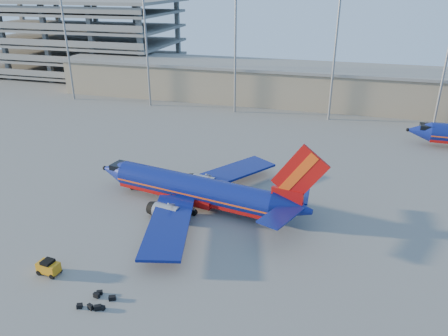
# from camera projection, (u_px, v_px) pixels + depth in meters

# --- Properties ---
(ground) EXTENTS (220.00, 220.00, 0.00)m
(ground) POSITION_uv_depth(u_px,v_px,m) (179.00, 217.00, 53.32)
(ground) COLOR slate
(ground) RESTS_ON ground
(terminal_building) EXTENTS (122.00, 16.00, 8.50)m
(terminal_building) POSITION_uv_depth(u_px,v_px,m) (311.00, 85.00, 100.20)
(terminal_building) COLOR gray
(terminal_building) RESTS_ON ground
(parking_garage) EXTENTS (62.00, 32.00, 21.40)m
(parking_garage) POSITION_uv_depth(u_px,v_px,m) (74.00, 33.00, 129.55)
(parking_garage) COLOR slate
(parking_garage) RESTS_ON ground
(light_mast_row) EXTENTS (101.60, 1.60, 28.65)m
(light_mast_row) POSITION_uv_depth(u_px,v_px,m) (285.00, 29.00, 85.60)
(light_mast_row) COLOR gray
(light_mast_row) RESTS_ON ground
(aircraft_main) EXTENTS (31.10, 29.66, 10.60)m
(aircraft_main) POSITION_uv_depth(u_px,v_px,m) (199.00, 190.00, 54.88)
(aircraft_main) COLOR navy
(aircraft_main) RESTS_ON ground
(baggage_tug) EXTENTS (2.28, 1.53, 1.55)m
(baggage_tug) POSITION_uv_depth(u_px,v_px,m) (48.00, 267.00, 42.67)
(baggage_tug) COLOR orange
(baggage_tug) RESTS_ON ground
(luggage_pile) EXTENTS (2.92, 2.63, 0.48)m
(luggage_pile) POSITION_uv_depth(u_px,v_px,m) (98.00, 302.00, 38.91)
(luggage_pile) COLOR black
(luggage_pile) RESTS_ON ground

